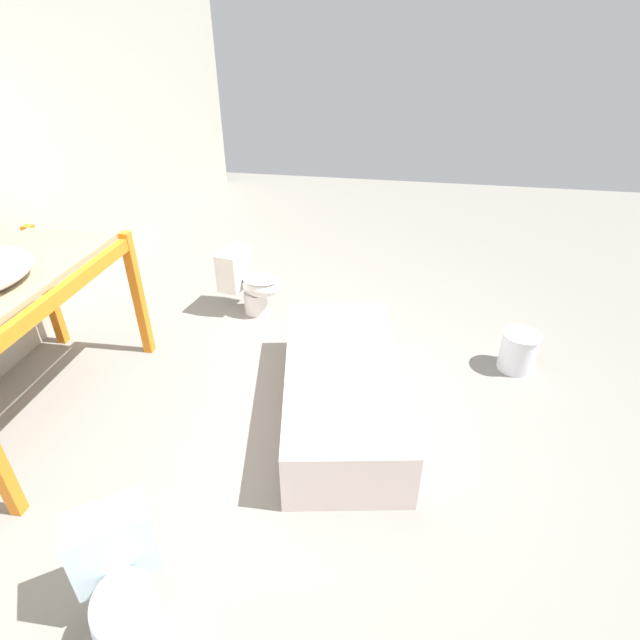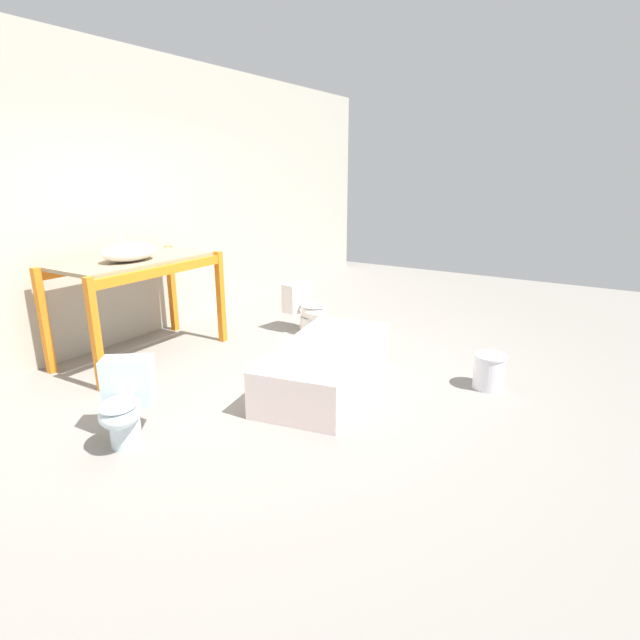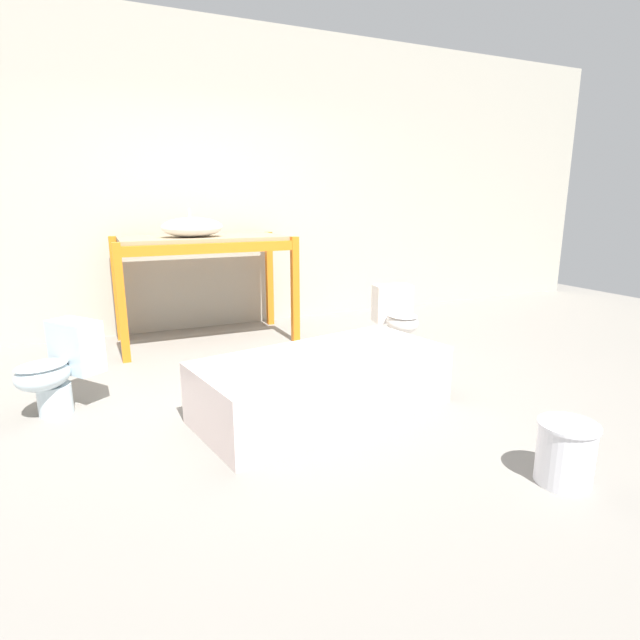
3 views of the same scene
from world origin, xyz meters
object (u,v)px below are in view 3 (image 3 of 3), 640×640
sink_basin (192,227)px  bucket_white (566,452)px  toilet_far (60,366)px  bathtub_main (323,379)px  toilet_near (397,317)px

sink_basin → bucket_white: bearing=-70.2°
bucket_white → toilet_far: bearing=139.0°
bathtub_main → toilet_far: bearing=144.1°
sink_basin → toilet_near: bearing=-29.9°
sink_basin → toilet_far: (-1.15, -1.27, -0.82)m
bucket_white → sink_basin: bearing=109.8°
toilet_near → toilet_far: bearing=-164.0°
sink_basin → toilet_far: sink_basin is taller
bathtub_main → toilet_near: 1.63m
toilet_near → toilet_far: same height
bathtub_main → bucket_white: 1.49m
sink_basin → toilet_near: 2.12m
bathtub_main → bucket_white: (0.75, -1.29, -0.06)m
bathtub_main → toilet_near: size_ratio=2.97×
sink_basin → bathtub_main: 2.25m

